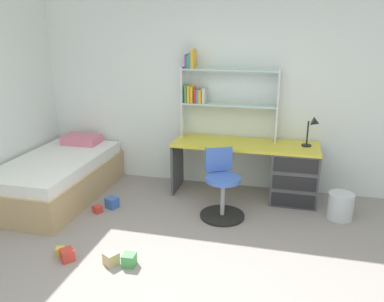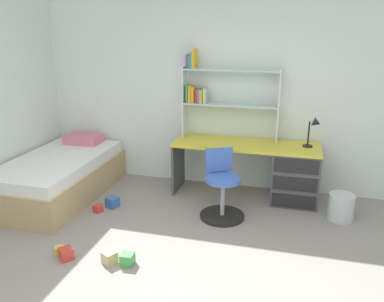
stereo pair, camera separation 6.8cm
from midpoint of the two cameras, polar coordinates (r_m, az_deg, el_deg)
name	(u,v)px [view 2 (the right image)]	position (r m, az deg, el deg)	size (l,w,h in m)	color
room_shell	(82,109)	(4.33, -15.47, 6.01)	(6.08, 6.44, 2.56)	silver
desk	(282,170)	(5.03, 13.50, -2.79)	(1.83, 0.59, 0.71)	gold
bookshelf_hutch	(218,91)	(5.05, 4.19, 8.83)	(1.24, 0.22, 1.14)	silver
desk_lamp	(315,128)	(4.89, 17.96, 3.30)	(0.20, 0.17, 0.38)	black
swivel_chair	(222,191)	(4.51, 4.85, -5.92)	(0.52, 0.52, 0.79)	black
bed_platform	(59,176)	(5.33, -18.59, -3.55)	(1.03, 1.86, 0.65)	tan
waste_bin	(341,207)	(4.80, 21.44, -7.68)	(0.29, 0.29, 0.31)	silver
toy_block_yellow_0	(60,250)	(4.10, -18.42, -13.65)	(0.08, 0.08, 0.08)	gold
toy_block_natural_1	(110,258)	(3.83, -11.51, -15.11)	(0.12, 0.12, 0.12)	tan
toy_block_green_2	(127,259)	(3.78, -8.94, -15.44)	(0.12, 0.12, 0.12)	#479E51
toy_block_blue_3	(112,202)	(4.90, -11.22, -7.38)	(0.13, 0.13, 0.13)	#3860B7
toy_block_red_4	(66,254)	(3.99, -17.54, -14.21)	(0.12, 0.12, 0.12)	red
toy_block_red_5	(98,208)	(4.82, -13.26, -8.22)	(0.09, 0.09, 0.09)	red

